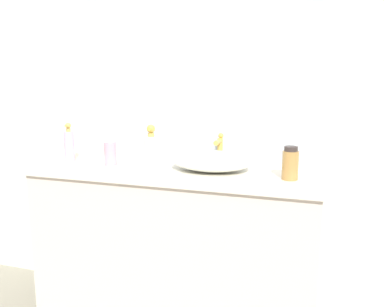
{
  "coord_description": "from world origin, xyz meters",
  "views": [
    {
      "loc": [
        0.64,
        -1.41,
        1.32
      ],
      "look_at": [
        0.06,
        0.4,
        0.97
      ],
      "focal_mm": 36.49,
      "sensor_mm": 36.0,
      "label": 1
    }
  ],
  "objects_px": {
    "lotion_bottle": "(69,145)",
    "spray_can": "(290,164)",
    "perfume_bottle": "(110,153)",
    "candle_jar": "(138,160)",
    "soap_dispenser": "(151,151)",
    "sink_basin": "(211,161)"
  },
  "relations": [
    {
      "from": "candle_jar",
      "to": "soap_dispenser",
      "type": "bearing_deg",
      "value": -44.94
    },
    {
      "from": "sink_basin",
      "to": "candle_jar",
      "type": "xyz_separation_m",
      "value": [
        -0.42,
        0.06,
        -0.03
      ]
    },
    {
      "from": "perfume_bottle",
      "to": "candle_jar",
      "type": "height_order",
      "value": "perfume_bottle"
    },
    {
      "from": "sink_basin",
      "to": "perfume_bottle",
      "type": "xyz_separation_m",
      "value": [
        -0.53,
        -0.05,
        0.02
      ]
    },
    {
      "from": "lotion_bottle",
      "to": "spray_can",
      "type": "distance_m",
      "value": 1.18
    },
    {
      "from": "perfume_bottle",
      "to": "soap_dispenser",
      "type": "bearing_deg",
      "value": -6.55
    },
    {
      "from": "lotion_bottle",
      "to": "perfume_bottle",
      "type": "height_order",
      "value": "lotion_bottle"
    },
    {
      "from": "soap_dispenser",
      "to": "lotion_bottle",
      "type": "bearing_deg",
      "value": 174.3
    },
    {
      "from": "sink_basin",
      "to": "spray_can",
      "type": "distance_m",
      "value": 0.39
    },
    {
      "from": "lotion_bottle",
      "to": "perfume_bottle",
      "type": "distance_m",
      "value": 0.26
    },
    {
      "from": "soap_dispenser",
      "to": "spray_can",
      "type": "distance_m",
      "value": 0.67
    },
    {
      "from": "soap_dispenser",
      "to": "candle_jar",
      "type": "bearing_deg",
      "value": 135.06
    },
    {
      "from": "perfume_bottle",
      "to": "lotion_bottle",
      "type": "bearing_deg",
      "value": 175.09
    },
    {
      "from": "spray_can",
      "to": "sink_basin",
      "type": "bearing_deg",
      "value": 169.46
    },
    {
      "from": "soap_dispenser",
      "to": "perfume_bottle",
      "type": "relative_size",
      "value": 1.55
    },
    {
      "from": "spray_can",
      "to": "candle_jar",
      "type": "bearing_deg",
      "value": 170.9
    },
    {
      "from": "sink_basin",
      "to": "spray_can",
      "type": "xyz_separation_m",
      "value": [
        0.38,
        -0.07,
        0.02
      ]
    },
    {
      "from": "lotion_bottle",
      "to": "soap_dispenser",
      "type": "bearing_deg",
      "value": -5.7
    },
    {
      "from": "soap_dispenser",
      "to": "candle_jar",
      "type": "xyz_separation_m",
      "value": [
        -0.14,
        0.14,
        -0.08
      ]
    },
    {
      "from": "soap_dispenser",
      "to": "sink_basin",
      "type": "bearing_deg",
      "value": 15.32
    },
    {
      "from": "soap_dispenser",
      "to": "perfume_bottle",
      "type": "height_order",
      "value": "soap_dispenser"
    },
    {
      "from": "spray_can",
      "to": "candle_jar",
      "type": "height_order",
      "value": "spray_can"
    }
  ]
}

